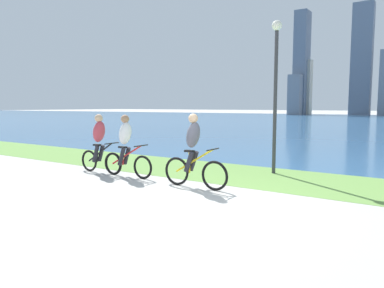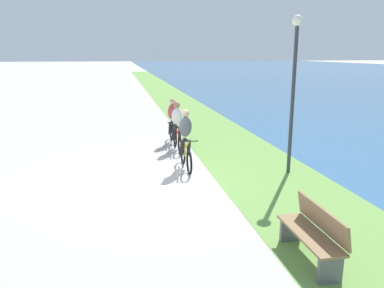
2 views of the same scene
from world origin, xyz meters
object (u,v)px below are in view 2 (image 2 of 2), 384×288
(cyclist_trailing, at_px, (177,126))
(lamppost_tall, at_px, (294,74))
(cyclist_lead, at_px, (186,140))
(cyclist_distant_rear, at_px, (173,121))
(bench_near_path, at_px, (313,234))

(cyclist_trailing, height_order, lamppost_tall, lamppost_tall)
(cyclist_trailing, bearing_deg, cyclist_lead, -2.55)
(cyclist_lead, distance_m, lamppost_tall, 3.45)
(cyclist_trailing, distance_m, cyclist_distant_rear, 1.00)
(lamppost_tall, bearing_deg, bench_near_path, -20.50)
(cyclist_trailing, relative_size, cyclist_distant_rear, 1.03)
(cyclist_lead, distance_m, bench_near_path, 5.38)
(cyclist_trailing, relative_size, lamppost_tall, 0.41)
(cyclist_trailing, bearing_deg, bench_near_path, 7.82)
(cyclist_lead, height_order, bench_near_path, cyclist_lead)
(cyclist_distant_rear, bearing_deg, bench_near_path, 6.91)
(bench_near_path, relative_size, lamppost_tall, 0.36)
(cyclist_trailing, xyz_separation_m, bench_near_path, (7.47, 1.03, -0.38))
(cyclist_distant_rear, xyz_separation_m, lamppost_tall, (4.12, 2.66, 1.89))
(cyclist_distant_rear, bearing_deg, cyclist_lead, -1.76)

